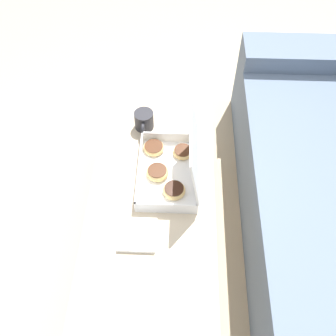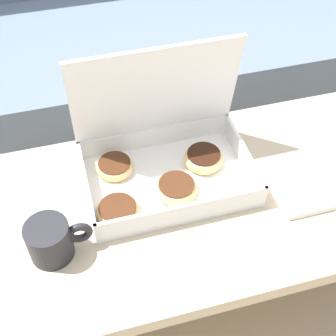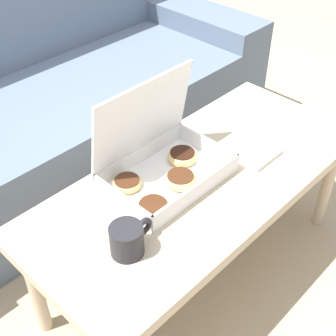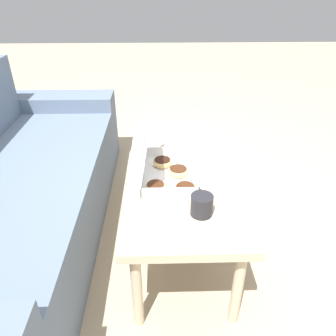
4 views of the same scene
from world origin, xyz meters
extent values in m
plane|color=tan|center=(0.00, 0.00, 0.00)|extent=(12.00, 12.00, 0.00)
cube|color=slate|center=(0.00, 0.67, 0.21)|extent=(1.65, 0.64, 0.43)
cube|color=slate|center=(0.00, 1.09, 0.42)|extent=(1.65, 0.20, 0.84)
cube|color=slate|center=(0.94, 0.77, 0.27)|extent=(0.24, 0.84, 0.53)
cube|color=#C6B293|center=(0.00, -0.10, 0.44)|extent=(1.20, 0.53, 0.04)
cylinder|color=#C6B293|center=(0.54, -0.31, 0.21)|extent=(0.04, 0.04, 0.42)
cylinder|color=#C6B293|center=(-0.54, 0.10, 0.21)|extent=(0.04, 0.04, 0.42)
cylinder|color=#C6B293|center=(0.54, 0.10, 0.21)|extent=(0.04, 0.04, 0.42)
cube|color=white|center=(-0.09, -0.04, 0.46)|extent=(0.39, 0.26, 0.01)
cube|color=white|center=(-0.09, -0.16, 0.49)|extent=(0.39, 0.01, 0.06)
cube|color=white|center=(-0.09, 0.08, 0.49)|extent=(0.39, 0.01, 0.06)
cube|color=white|center=(-0.28, -0.04, 0.49)|extent=(0.01, 0.26, 0.06)
cube|color=white|center=(0.10, -0.04, 0.49)|extent=(0.01, 0.26, 0.06)
cube|color=white|center=(-0.09, 0.07, 0.65)|extent=(0.39, 0.05, 0.25)
torus|color=#E5BC75|center=(-0.08, -0.09, 0.48)|extent=(0.10, 0.10, 0.04)
cylinder|color=#472614|center=(-0.08, -0.09, 0.49)|extent=(0.08, 0.08, 0.02)
torus|color=#E5BC75|center=(-0.20, 0.02, 0.48)|extent=(0.09, 0.09, 0.03)
cylinder|color=#472614|center=(-0.20, 0.02, 0.49)|extent=(0.08, 0.08, 0.01)
torus|color=#E5BC75|center=(0.01, -0.01, 0.48)|extent=(0.10, 0.10, 0.03)
cylinder|color=black|center=(0.01, -0.01, 0.49)|extent=(0.08, 0.08, 0.02)
torus|color=#E5BC75|center=(-0.22, -0.11, 0.48)|extent=(0.10, 0.10, 0.03)
cylinder|color=#472614|center=(-0.22, -0.11, 0.49)|extent=(0.08, 0.08, 0.01)
cylinder|color=#232328|center=(-0.37, -0.16, 0.50)|extent=(0.09, 0.09, 0.09)
torus|color=#232328|center=(-0.31, -0.16, 0.51)|extent=(0.06, 0.02, 0.06)
cube|color=white|center=(0.21, -0.15, 0.47)|extent=(0.15, 0.15, 0.02)
camera|label=1|loc=(0.92, 0.00, 1.85)|focal=42.00mm
camera|label=2|loc=(-0.28, -0.74, 1.30)|focal=50.00mm
camera|label=3|loc=(-0.89, -0.81, 1.42)|focal=50.00mm
camera|label=4|loc=(-1.42, 0.00, 1.31)|focal=35.00mm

